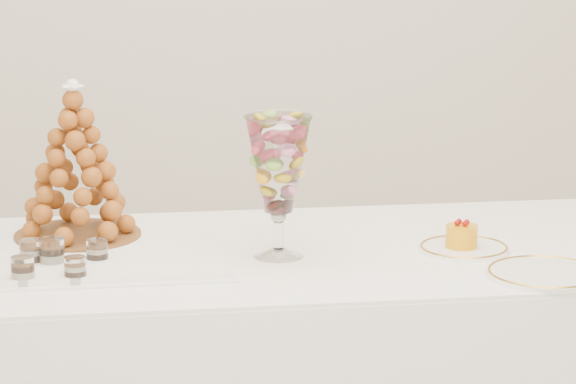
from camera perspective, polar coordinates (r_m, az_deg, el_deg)
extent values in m
cube|color=white|center=(3.15, -2.87, -2.67)|extent=(2.05, 0.88, 0.01)
cube|color=white|center=(3.15, -8.73, -2.48)|extent=(0.68, 0.52, 0.02)
cylinder|color=white|center=(3.12, -0.40, -2.54)|extent=(0.12, 0.12, 0.02)
cylinder|color=white|center=(3.11, -0.40, -1.68)|extent=(0.02, 0.02, 0.08)
sphere|color=white|center=(3.10, -0.40, -0.97)|extent=(0.04, 0.04, 0.04)
cylinder|color=white|center=(3.19, 7.37, -2.37)|extent=(0.21, 0.21, 0.01)
cylinder|color=white|center=(3.02, 10.72, -3.39)|extent=(0.26, 0.26, 0.01)
cylinder|color=white|center=(3.06, -10.68, -2.62)|extent=(0.06, 0.06, 0.07)
cylinder|color=white|center=(3.04, -9.84, -2.63)|extent=(0.07, 0.07, 0.07)
cylinder|color=white|center=(3.05, -7.99, -2.58)|extent=(0.05, 0.05, 0.07)
cylinder|color=white|center=(2.94, -11.03, -3.31)|extent=(0.06, 0.06, 0.07)
cylinder|color=white|center=(2.93, -8.89, -3.29)|extent=(0.05, 0.05, 0.06)
cylinder|color=brown|center=(3.25, -8.79, -1.77)|extent=(0.30, 0.30, 0.01)
cone|color=#934A16|center=(3.21, -8.90, 1.37)|extent=(0.32, 0.32, 0.36)
sphere|color=white|center=(3.18, -9.01, 4.35)|extent=(0.04, 0.04, 0.04)
cylinder|color=orange|center=(3.18, 7.27, -1.84)|extent=(0.07, 0.07, 0.05)
sphere|color=#920A05|center=(3.18, 7.49, -1.25)|extent=(0.01, 0.01, 0.01)
sphere|color=#920A05|center=(3.18, 7.17, -1.22)|extent=(0.01, 0.01, 0.01)
sphere|color=#920A05|center=(3.17, 7.08, -1.30)|extent=(0.01, 0.01, 0.01)
sphere|color=#920A05|center=(3.16, 7.41, -1.33)|extent=(0.01, 0.01, 0.01)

